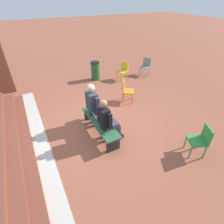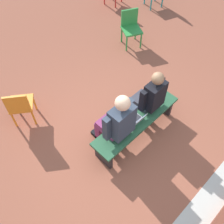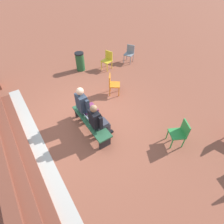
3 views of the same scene
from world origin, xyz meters
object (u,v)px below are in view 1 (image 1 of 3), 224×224
Objects in this scene: laptop at (99,118)px; plastic_chair_near_bench_left at (126,90)px; person_student at (107,119)px; person_adult at (96,104)px; litter_bin at (95,71)px; plastic_chair_by_pillar at (201,139)px; bench at (100,123)px; plastic_chair_foreground at (123,70)px; plastic_chair_near_bench_right at (146,65)px.

plastic_chair_near_bench_left is at bearing -54.62° from laptop.
person_adult reaches higher than person_student.
person_adult is at bearing -0.40° from person_student.
person_student is 1.55× the size of litter_bin.
plastic_chair_near_bench_left and plastic_chair_by_pillar have the same top height.
person_adult is at bearing -12.64° from laptop.
plastic_chair_foreground is at bearing -40.39° from bench.
plastic_chair_foreground is (1.82, -0.94, 0.00)m from plastic_chair_near_bench_left.
litter_bin is (0.61, 1.15, -0.05)m from plastic_chair_foreground.
person_student reaches higher than bench.
plastic_chair_near_bench_right is 1.00× the size of plastic_chair_by_pillar.
person_adult is at bearing 117.17° from plastic_chair_near_bench_left.
plastic_chair_foreground is (0.03, 1.31, 0.00)m from plastic_chair_near_bench_right.
laptop is at bearing 10.67° from person_student.
plastic_chair_near_bench_left is at bearing -175.05° from litter_bin.
laptop is (-0.38, 0.08, -0.25)m from person_adult.
plastic_chair_near_bench_right is (2.99, -3.95, -0.02)m from laptop.
plastic_chair_near_bench_right is (3.05, -3.93, 0.13)m from bench.
plastic_chair_by_pillar is at bearing -142.06° from person_adult.
plastic_chair_foreground and plastic_chair_by_pillar have the same top height.
laptop is 0.37× the size of litter_bin.
bench is 5.62× the size of laptop.
bench is at bearing 44.89° from plastic_chair_by_pillar.
bench is 0.51m from person_student.
plastic_chair_by_pillar is (-2.33, -1.82, -0.27)m from person_adult.
person_adult is 1.70× the size of plastic_chair_by_pillar.
bench is 4.04m from plastic_chair_foreground.
plastic_chair_by_pillar is at bearing -130.15° from person_student.
person_student is 1.58× the size of plastic_chair_foreground.
person_adult is 0.46m from laptop.
litter_bin is (3.69, -1.46, 0.08)m from bench.
bench is at bearing -168.32° from laptop.
plastic_chair_near_bench_right is 1.00× the size of plastic_chair_foreground.
laptop is (0.06, 0.01, 0.15)m from bench.
plastic_chair_foreground is at bearing -43.92° from person_adult.
litter_bin is at bearing 75.48° from plastic_chair_near_bench_right.
plastic_chair_foreground is at bearing -117.88° from litter_bin.
plastic_chair_near_bench_left is 2.44m from litter_bin.
person_student reaches higher than plastic_chair_by_pillar.
plastic_chair_foreground is (3.02, -2.63, -0.02)m from laptop.
plastic_chair_near_bench_right is 0.98× the size of litter_bin.
plastic_chair_near_bench_left is (1.26, -1.68, 0.13)m from bench.
person_adult reaches higher than plastic_chair_near_bench_right.
person_student reaches higher than plastic_chair_near_bench_left.
bench is 2.68m from plastic_chair_by_pillar.
plastic_chair_near_bench_left is at bearing -44.87° from person_student.
plastic_chair_by_pillar is 0.98× the size of litter_bin.
bench is 2.14× the size of plastic_chair_foreground.
litter_bin is at bearing 4.34° from plastic_chair_by_pillar.
bench is 3.97m from litter_bin.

